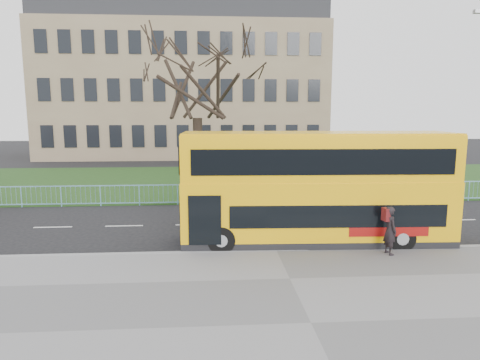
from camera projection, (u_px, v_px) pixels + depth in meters
name	position (u px, v px, depth m)	size (l,w,h in m)	color
ground	(270.00, 240.00, 16.39)	(120.00, 120.00, 0.00)	black
pavement	(311.00, 325.00, 9.73)	(80.00, 10.50, 0.12)	slate
kerb	(276.00, 251.00, 14.85)	(80.00, 0.20, 0.14)	gray
grass_verge	(242.00, 180.00, 30.47)	(80.00, 15.40, 0.08)	#1B3B15
guard_railing	(253.00, 194.00, 22.80)	(40.00, 0.12, 1.10)	#76B2D2
bare_tree	(197.00, 103.00, 25.19)	(7.40, 7.40, 10.58)	black
civic_building	(186.00, 93.00, 49.43)	(30.00, 15.00, 14.00)	#836D53
yellow_bus	(316.00, 186.00, 15.65)	(9.84, 2.68, 4.09)	#FFB80A
pedestrian	(390.00, 230.00, 14.31)	(0.60, 0.39, 1.64)	black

